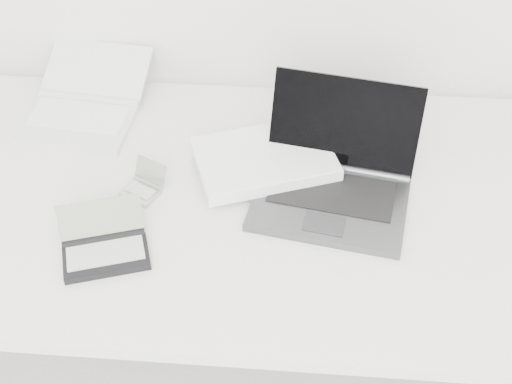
# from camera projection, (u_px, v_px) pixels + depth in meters

# --- Properties ---
(desk) EXTENTS (1.60, 0.80, 0.73)m
(desk) POSITION_uv_depth(u_px,v_px,m) (271.00, 214.00, 1.57)
(desk) COLOR white
(desk) RESTS_ON ground
(laptop_large) EXTENTS (0.51, 0.39, 0.21)m
(laptop_large) POSITION_uv_depth(u_px,v_px,m) (299.00, 170.00, 1.56)
(laptop_large) COLOR #4F5154
(laptop_large) RESTS_ON desk
(netbook_open_white) EXTENTS (0.29, 0.35, 0.09)m
(netbook_open_white) POSITION_uv_depth(u_px,v_px,m) (83.00, 107.00, 1.73)
(netbook_open_white) COLOR white
(netbook_open_white) RESTS_ON desk
(pda_silver) EXTENTS (0.10, 0.11, 0.06)m
(pda_silver) POSITION_uv_depth(u_px,v_px,m) (144.00, 187.00, 1.55)
(pda_silver) COLOR #B5B4B9
(pda_silver) RESTS_ON desk
(palmtop_charcoal) EXTENTS (0.20, 0.19, 0.08)m
(palmtop_charcoal) POSITION_uv_depth(u_px,v_px,m) (105.00, 247.00, 1.42)
(palmtop_charcoal) COLOR black
(palmtop_charcoal) RESTS_ON desk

